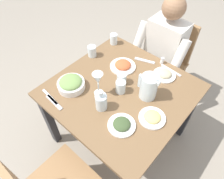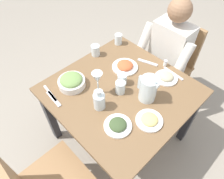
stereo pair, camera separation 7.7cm
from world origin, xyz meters
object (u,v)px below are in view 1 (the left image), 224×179
(chair_near, at_px, (167,58))
(water_glass_near_left, at_px, (114,39))
(plate_beans, at_px, (164,74))
(dining_table, at_px, (121,98))
(oil_carafe, at_px, (101,102))
(water_glass_center, at_px, (122,78))
(salt_shaker, at_px, (162,60))
(plate_dolmas, at_px, (122,125))
(wine_glass, at_px, (98,80))
(salad_bowl, at_px, (71,84))
(water_glass_by_pitcher, at_px, (92,51))
(plate_fries, at_px, (152,117))
(plate_rice_curry, at_px, (123,65))
(water_glass_far_left, at_px, (121,87))
(diner_near, at_px, (158,56))
(water_pitcher, at_px, (149,87))

(chair_near, height_order, water_glass_near_left, chair_near)
(plate_beans, bearing_deg, dining_table, 63.84)
(oil_carafe, bearing_deg, water_glass_center, -80.21)
(plate_beans, xyz_separation_m, salt_shaker, (0.10, -0.11, 0.01))
(plate_dolmas, bearing_deg, dining_table, -49.73)
(dining_table, height_order, wine_glass, wine_glass)
(salad_bowl, height_order, water_glass_center, salad_bowl)
(water_glass_by_pitcher, height_order, wine_glass, wine_glass)
(water_glass_near_left, relative_size, wine_glass, 0.48)
(dining_table, height_order, chair_near, chair_near)
(plate_fries, xyz_separation_m, wine_glass, (0.41, 0.07, 0.13))
(plate_rice_curry, relative_size, water_glass_near_left, 2.19)
(salad_bowl, bearing_deg, water_glass_far_left, -144.14)
(water_glass_far_left, bearing_deg, wine_glass, 48.33)
(diner_near, height_order, wine_glass, diner_near)
(diner_near, height_order, water_pitcher, diner_near)
(salad_bowl, bearing_deg, water_glass_near_left, -78.67)
(diner_near, distance_m, water_glass_far_left, 0.62)
(wine_glass, xyz_separation_m, oil_carafe, (-0.10, 0.08, -0.09))
(water_pitcher, xyz_separation_m, wine_glass, (0.27, 0.21, 0.05))
(water_glass_near_left, xyz_separation_m, oil_carafe, (-0.41, 0.60, 0.01))
(plate_fries, relative_size, water_glass_center, 2.01)
(chair_near, bearing_deg, salt_shaker, 107.61)
(dining_table, height_order, plate_rice_curry, plate_rice_curry)
(plate_beans, distance_m, salt_shaker, 0.15)
(plate_fries, height_order, oil_carafe, oil_carafe)
(plate_beans, bearing_deg, salad_bowl, 51.51)
(chair_near, xyz_separation_m, oil_carafe, (-0.05, 1.00, 0.28))
(plate_beans, height_order, water_glass_far_left, water_glass_far_left)
(diner_near, height_order, water_glass_center, diner_near)
(water_glass_near_left, bearing_deg, dining_table, 137.09)
(salt_shaker, bearing_deg, water_glass_by_pitcher, 32.25)
(water_pitcher, bearing_deg, water_glass_by_pitcher, -5.00)
(chair_near, bearing_deg, water_pitcher, 107.30)
(salt_shaker, bearing_deg, plate_dolmas, 101.32)
(salad_bowl, relative_size, plate_fries, 1.12)
(diner_near, relative_size, water_glass_by_pitcher, 12.30)
(plate_fries, height_order, plate_dolmas, plate_dolmas)
(diner_near, bearing_deg, plate_rice_curry, 75.75)
(diner_near, relative_size, plate_rice_curry, 5.56)
(diner_near, distance_m, plate_beans, 0.34)
(plate_rice_curry, height_order, oil_carafe, oil_carafe)
(water_glass_by_pitcher, bearing_deg, salad_bowl, 112.01)
(dining_table, bearing_deg, oil_carafe, 91.34)
(plate_dolmas, relative_size, water_glass_center, 2.04)
(water_glass_by_pitcher, xyz_separation_m, water_glass_far_left, (-0.44, 0.15, 0.00))
(diner_near, bearing_deg, plate_dolmas, 106.66)
(oil_carafe, bearing_deg, water_pitcher, -120.61)
(diner_near, xyz_separation_m, salt_shaker, (-0.11, 0.14, 0.10))
(plate_beans, bearing_deg, chair_near, -65.86)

